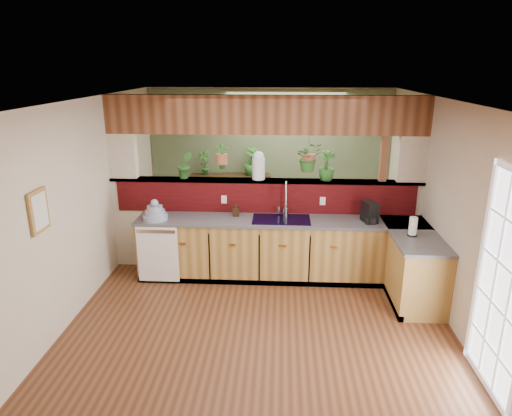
# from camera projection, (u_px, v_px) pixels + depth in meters

# --- Properties ---
(ground) EXTENTS (4.60, 7.00, 0.01)m
(ground) POSITION_uv_depth(u_px,v_px,m) (260.00, 310.00, 5.84)
(ground) COLOR #552F1A
(ground) RESTS_ON ground
(ceiling) EXTENTS (4.60, 7.00, 0.01)m
(ceiling) POSITION_uv_depth(u_px,v_px,m) (261.00, 103.00, 5.06)
(ceiling) COLOR brown
(ceiling) RESTS_ON ground
(wall_back) EXTENTS (4.60, 0.02, 2.60)m
(wall_back) POSITION_uv_depth(u_px,v_px,m) (269.00, 157.00, 8.78)
(wall_back) COLOR beige
(wall_back) RESTS_ON ground
(wall_left) EXTENTS (0.02, 7.00, 2.60)m
(wall_left) POSITION_uv_depth(u_px,v_px,m) (73.00, 210.00, 5.57)
(wall_left) COLOR beige
(wall_left) RESTS_ON ground
(wall_right) EXTENTS (0.02, 7.00, 2.60)m
(wall_right) POSITION_uv_depth(u_px,v_px,m) (457.00, 217.00, 5.33)
(wall_right) COLOR beige
(wall_right) RESTS_ON ground
(pass_through_partition) EXTENTS (4.60, 0.21, 2.60)m
(pass_through_partition) POSITION_uv_depth(u_px,v_px,m) (267.00, 192.00, 6.76)
(pass_through_partition) COLOR beige
(pass_through_partition) RESTS_ON ground
(pass_through_ledge) EXTENTS (4.60, 0.21, 0.04)m
(pass_through_ledge) POSITION_uv_depth(u_px,v_px,m) (265.00, 181.00, 6.71)
(pass_through_ledge) COLOR brown
(pass_through_ledge) RESTS_ON ground
(header_beam) EXTENTS (4.60, 0.15, 0.55)m
(header_beam) POSITION_uv_depth(u_px,v_px,m) (265.00, 115.00, 6.43)
(header_beam) COLOR brown
(header_beam) RESTS_ON ground
(sage_backwall) EXTENTS (4.55, 0.02, 2.55)m
(sage_backwall) POSITION_uv_depth(u_px,v_px,m) (269.00, 157.00, 8.76)
(sage_backwall) COLOR #516142
(sage_backwall) RESTS_ON ground
(countertop) EXTENTS (4.14, 1.52, 0.90)m
(countertop) POSITION_uv_depth(u_px,v_px,m) (322.00, 252.00, 6.49)
(countertop) COLOR olive
(countertop) RESTS_ON ground
(dishwasher) EXTENTS (0.58, 0.03, 0.82)m
(dishwasher) POSITION_uv_depth(u_px,v_px,m) (158.00, 254.00, 6.41)
(dishwasher) COLOR white
(dishwasher) RESTS_ON ground
(navy_sink) EXTENTS (0.82, 0.50, 0.18)m
(navy_sink) POSITION_uv_depth(u_px,v_px,m) (281.00, 225.00, 6.51)
(navy_sink) COLOR black
(navy_sink) RESTS_ON countertop
(french_door) EXTENTS (0.06, 1.02, 2.16)m
(french_door) POSITION_uv_depth(u_px,v_px,m) (502.00, 289.00, 4.17)
(french_door) COLOR white
(french_door) RESTS_ON ground
(framed_print) EXTENTS (0.04, 0.35, 0.45)m
(framed_print) POSITION_uv_depth(u_px,v_px,m) (39.00, 211.00, 4.73)
(framed_print) COLOR olive
(framed_print) RESTS_ON wall_left
(faucet) EXTENTS (0.23, 0.23, 0.53)m
(faucet) POSITION_uv_depth(u_px,v_px,m) (285.00, 197.00, 6.54)
(faucet) COLOR #B7B7B2
(faucet) RESTS_ON countertop
(dish_stack) EXTENTS (0.35, 0.35, 0.30)m
(dish_stack) POSITION_uv_depth(u_px,v_px,m) (155.00, 213.00, 6.44)
(dish_stack) COLOR #8794AF
(dish_stack) RESTS_ON countertop
(soap_dispenser) EXTENTS (0.09, 0.09, 0.20)m
(soap_dispenser) POSITION_uv_depth(u_px,v_px,m) (236.00, 209.00, 6.60)
(soap_dispenser) COLOR #332212
(soap_dispenser) RESTS_ON countertop
(coffee_maker) EXTENTS (0.16, 0.26, 0.29)m
(coffee_maker) POSITION_uv_depth(u_px,v_px,m) (370.00, 213.00, 6.33)
(coffee_maker) COLOR black
(coffee_maker) RESTS_ON countertop
(paper_towel) EXTENTS (0.12, 0.12, 0.27)m
(paper_towel) POSITION_uv_depth(u_px,v_px,m) (413.00, 227.00, 5.83)
(paper_towel) COLOR black
(paper_towel) RESTS_ON countertop
(glass_jar) EXTENTS (0.19, 0.19, 0.42)m
(glass_jar) POSITION_uv_depth(u_px,v_px,m) (259.00, 165.00, 6.65)
(glass_jar) COLOR silver
(glass_jar) RESTS_ON pass_through_ledge
(ledge_plant_left) EXTENTS (0.28, 0.26, 0.41)m
(ledge_plant_left) POSITION_uv_depth(u_px,v_px,m) (185.00, 165.00, 6.71)
(ledge_plant_left) COLOR #24551D
(ledge_plant_left) RESTS_ON pass_through_ledge
(ledge_plant_right) EXTENTS (0.29, 0.29, 0.44)m
(ledge_plant_right) POSITION_uv_depth(u_px,v_px,m) (327.00, 166.00, 6.59)
(ledge_plant_right) COLOR #24551D
(ledge_plant_right) RESTS_ON pass_through_ledge
(hanging_plant_a) EXTENTS (0.21, 0.17, 0.48)m
(hanging_plant_a) POSITION_uv_depth(u_px,v_px,m) (221.00, 148.00, 6.61)
(hanging_plant_a) COLOR brown
(hanging_plant_a) RESTS_ON header_beam
(hanging_plant_b) EXTENTS (0.45, 0.41, 0.54)m
(hanging_plant_b) POSITION_uv_depth(u_px,v_px,m) (309.00, 145.00, 6.52)
(hanging_plant_b) COLOR brown
(hanging_plant_b) RESTS_ON header_beam
(shelving_console) EXTENTS (1.54, 0.60, 1.00)m
(shelving_console) POSITION_uv_depth(u_px,v_px,m) (231.00, 200.00, 8.82)
(shelving_console) COLOR black
(shelving_console) RESTS_ON ground
(shelf_plant_a) EXTENTS (0.28, 0.23, 0.46)m
(shelf_plant_a) POSITION_uv_depth(u_px,v_px,m) (204.00, 163.00, 8.63)
(shelf_plant_a) COLOR #24551D
(shelf_plant_a) RESTS_ON shelving_console
(shelf_plant_b) EXTENTS (0.30, 0.30, 0.53)m
(shelf_plant_b) POSITION_uv_depth(u_px,v_px,m) (252.00, 161.00, 8.57)
(shelf_plant_b) COLOR #24551D
(shelf_plant_b) RESTS_ON shelving_console
(floor_plant) EXTENTS (0.94, 0.89, 0.83)m
(floor_plant) POSITION_uv_depth(u_px,v_px,m) (312.00, 219.00, 7.97)
(floor_plant) COLOR #24551D
(floor_plant) RESTS_ON ground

